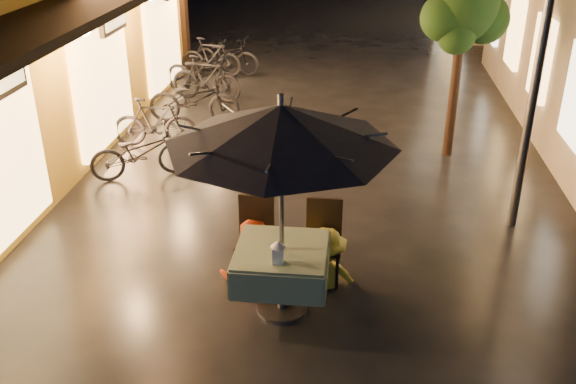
# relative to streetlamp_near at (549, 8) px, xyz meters

# --- Properties ---
(ground) EXTENTS (90.00, 90.00, 0.00)m
(ground) POSITION_rel_streetlamp_near_xyz_m (-3.00, -2.00, -2.92)
(ground) COLOR black
(ground) RESTS_ON ground
(street_tree) EXTENTS (1.43, 1.20, 3.15)m
(street_tree) POSITION_rel_streetlamp_near_xyz_m (-0.59, 2.51, -0.50)
(street_tree) COLOR black
(street_tree) RESTS_ON ground
(streetlamp_near) EXTENTS (0.36, 0.36, 4.23)m
(streetlamp_near) POSITION_rel_streetlamp_near_xyz_m (0.00, 0.00, 0.00)
(streetlamp_near) COLOR #59595E
(streetlamp_near) RESTS_ON ground
(cafe_table) EXTENTS (0.99, 0.99, 0.78)m
(cafe_table) POSITION_rel_streetlamp_near_xyz_m (-2.91, -2.28, -2.33)
(cafe_table) COLOR #59595E
(cafe_table) RESTS_ON ground
(patio_umbrella) EXTENTS (2.33, 2.33, 2.46)m
(patio_umbrella) POSITION_rel_streetlamp_near_xyz_m (-2.91, -2.28, -0.77)
(patio_umbrella) COLOR #59595E
(patio_umbrella) RESTS_ON ground
(cafe_chair_left) EXTENTS (0.42, 0.42, 0.97)m
(cafe_chair_left) POSITION_rel_streetlamp_near_xyz_m (-3.31, -1.54, -2.38)
(cafe_chair_left) COLOR black
(cafe_chair_left) RESTS_ON ground
(cafe_chair_right) EXTENTS (0.42, 0.42, 0.97)m
(cafe_chair_right) POSITION_rel_streetlamp_near_xyz_m (-2.51, -1.54, -2.38)
(cafe_chair_right) COLOR black
(cafe_chair_right) RESTS_ON ground
(table_lantern) EXTENTS (0.16, 0.16, 0.25)m
(table_lantern) POSITION_rel_streetlamp_near_xyz_m (-2.91, -2.55, -2.00)
(table_lantern) COLOR white
(table_lantern) RESTS_ON cafe_table
(person_orange) EXTENTS (0.82, 0.68, 1.51)m
(person_orange) POSITION_rel_streetlamp_near_xyz_m (-3.35, -1.72, -2.16)
(person_orange) COLOR #D84316
(person_orange) RESTS_ON ground
(person_yellow) EXTENTS (0.99, 0.76, 1.36)m
(person_yellow) POSITION_rel_streetlamp_near_xyz_m (-2.47, -1.69, -2.24)
(person_yellow) COLOR yellow
(person_yellow) RESTS_ON ground
(bicycle_0) EXTENTS (1.67, 1.15, 0.83)m
(bicycle_0) POSITION_rel_streetlamp_near_xyz_m (-5.54, 0.99, -2.50)
(bicycle_0) COLOR black
(bicycle_0) RESTS_ON ground
(bicycle_1) EXTENTS (1.52, 0.54, 0.89)m
(bicycle_1) POSITION_rel_streetlamp_near_xyz_m (-5.71, 2.30, -2.47)
(bicycle_1) COLOR black
(bicycle_1) RESTS_ON ground
(bicycle_2) EXTENTS (1.79, 0.69, 0.93)m
(bicycle_2) POSITION_rel_streetlamp_near_xyz_m (-5.34, 3.63, -2.45)
(bicycle_2) COLOR black
(bicycle_2) RESTS_ON ground
(bicycle_3) EXTENTS (1.67, 0.83, 0.97)m
(bicycle_3) POSITION_rel_streetlamp_near_xyz_m (-5.42, 5.02, -2.43)
(bicycle_3) COLOR black
(bicycle_3) RESTS_ON ground
(bicycle_4) EXTENTS (2.01, 1.32, 1.00)m
(bicycle_4) POSITION_rel_streetlamp_near_xyz_m (-5.57, 5.32, -2.42)
(bicycle_4) COLOR black
(bicycle_4) RESTS_ON ground
(bicycle_5) EXTENTS (1.59, 0.68, 0.93)m
(bicycle_5) POSITION_rel_streetlamp_near_xyz_m (-5.75, 6.95, -2.45)
(bicycle_5) COLOR black
(bicycle_5) RESTS_ON ground
(bicycle_6) EXTENTS (1.83, 1.06, 0.91)m
(bicycle_6) POSITION_rel_streetlamp_near_xyz_m (-5.42, 7.24, -2.46)
(bicycle_6) COLOR black
(bicycle_6) RESTS_ON ground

